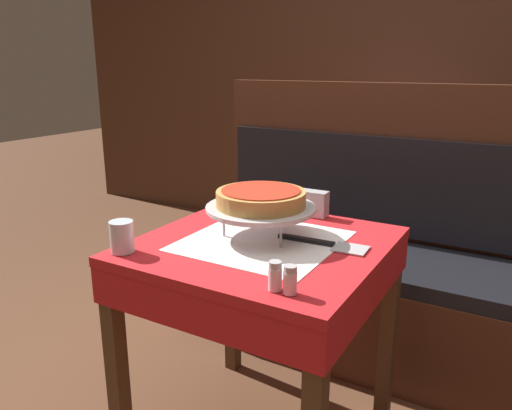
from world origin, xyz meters
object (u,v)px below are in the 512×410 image
Objects in this scene: dining_table_rear at (387,171)px; water_glass_near at (122,237)px; booth_bench at (382,281)px; pizza_pan_stand at (261,209)px; condiment_caddy at (391,149)px; dining_table_front at (262,271)px; salt_shaker at (275,276)px; napkin_holder at (313,203)px; pizza_server at (325,244)px; deep_dish_pizza at (261,198)px; pepper_shaker at (290,280)px.

dining_table_rear is 8.15× the size of water_glass_near.
booth_bench is 5.04× the size of pizza_pan_stand.
dining_table_front is at bearing -88.23° from condiment_caddy.
salt_shaker is 0.62m from napkin_holder.
salt_shaker is at bearing -87.62° from pizza_server.
pizza_pan_stand reaches higher than dining_table_rear.
condiment_caddy is at bearing 97.35° from salt_shaker.
deep_dish_pizza reaches higher than salt_shaker.
booth_bench is at bearing -75.15° from condiment_caddy.
deep_dish_pizza is at bearing -89.10° from condiment_caddy.
pizza_server is at bearing 7.17° from pizza_pan_stand.
deep_dish_pizza is at bearing -105.16° from booth_bench.
pizza_pan_stand is at bearing 124.53° from salt_shaker.
pepper_shaker is at bearing -50.88° from pizza_pan_stand.
pizza_server is at bearing -59.51° from napkin_holder.
booth_bench reaches higher than pizza_server.
salt_shaker is (0.29, -1.99, 0.14)m from dining_table_rear.
deep_dish_pizza reaches higher than water_glass_near.
pepper_shaker is (0.26, -0.32, -0.09)m from deep_dish_pizza.
water_glass_near is at bearing -96.00° from dining_table_rear.
deep_dish_pizza is 0.24m from pizza_server.
pepper_shaker is at bearing -71.16° from napkin_holder.
pepper_shaker reaches higher than dining_table_front.
condiment_caddy reaches higher than dining_table_front.
napkin_holder is (-0.16, 0.60, 0.01)m from salt_shaker.
napkin_holder is at bearing -85.00° from dining_table_rear.
deep_dish_pizza is at bearing -87.68° from dining_table_rear.
booth_bench is at bearing 65.58° from water_glass_near.
pizza_pan_stand is (0.07, -1.67, 0.20)m from dining_table_rear.
napkin_holder is at bearing 79.07° from pizza_pan_stand.
water_glass_near is at bearing 179.73° from pepper_shaker.
condiment_caddy reaches higher than pepper_shaker.
booth_bench is at bearing 77.22° from dining_table_front.
condiment_caddy is at bearing 90.90° from deep_dish_pizza.
pepper_shaker is at bearing 0.00° from salt_shaker.
deep_dish_pizza reaches higher than napkin_holder.
booth_bench is (0.27, -0.94, -0.29)m from dining_table_rear.
pizza_server reaches higher than dining_table_front.
pizza_pan_stand reaches higher than pepper_shaker.
deep_dish_pizza reaches higher than pizza_server.
pizza_pan_stand is at bearing -100.93° from napkin_holder.
condiment_caddy is at bearing -67.51° from dining_table_rear.
deep_dish_pizza is (0.00, 0.00, 0.04)m from pizza_pan_stand.
pizza_pan_stand is at bearing -89.10° from condiment_caddy.
dining_table_rear is 0.43× the size of booth_bench.
dining_table_front is 0.37m from salt_shaker.
condiment_caddy is at bearing 91.77° from dining_table_front.
dining_table_rear is 0.19m from condiment_caddy.
dining_table_rear is 7.42× the size of napkin_holder.
salt_shaker is (0.22, -0.32, -0.09)m from deep_dish_pizza.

